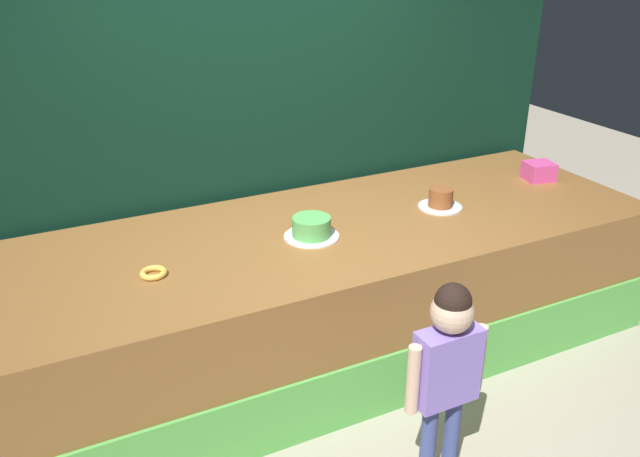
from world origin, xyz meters
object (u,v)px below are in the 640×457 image
object	(u,v)px
pink_box	(539,171)
cake_right	(441,199)
child_figure	(447,360)
donut	(153,273)
cake_center	(312,228)

from	to	relation	value
pink_box	cake_right	xyz separation A→B (m)	(-0.93, -0.11, -0.01)
pink_box	child_figure	bearing A→B (deg)	-143.08
cake_right	pink_box	bearing A→B (deg)	6.96
donut	cake_center	xyz separation A→B (m)	(0.93, 0.06, 0.04)
pink_box	donut	size ratio (longest dim) A/B	1.38
child_figure	donut	xyz separation A→B (m)	(-1.06, 1.10, 0.17)
child_figure	cake_right	size ratio (longest dim) A/B	3.89
donut	cake_right	size ratio (longest dim) A/B	0.50
pink_box	cake_right	size ratio (longest dim) A/B	0.68
pink_box	cake_right	distance (m)	0.94
pink_box	donut	xyz separation A→B (m)	(-2.80, -0.21, -0.05)
child_figure	pink_box	bearing A→B (deg)	36.92
child_figure	pink_box	size ratio (longest dim) A/B	5.69
cake_right	donut	bearing A→B (deg)	-177.13
pink_box	cake_center	world-z (taller)	pink_box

